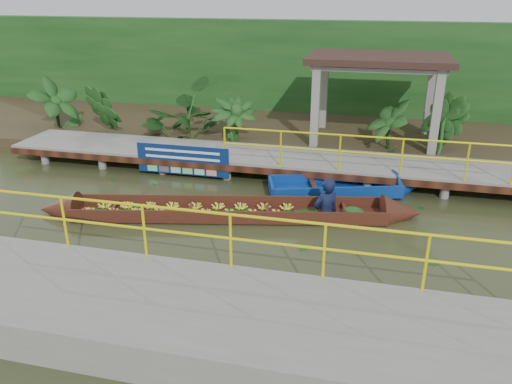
# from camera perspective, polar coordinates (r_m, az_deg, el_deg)

# --- Properties ---
(ground) EXTENTS (80.00, 80.00, 0.00)m
(ground) POSITION_cam_1_polar(r_m,az_deg,el_deg) (11.91, -2.42, -3.39)
(ground) COLOR #313319
(ground) RESTS_ON ground
(land_strip) EXTENTS (30.00, 8.00, 0.45)m
(land_strip) POSITION_cam_1_polar(r_m,az_deg,el_deg) (18.72, 3.85, 6.98)
(land_strip) COLOR #362B1B
(land_strip) RESTS_ON ground
(far_dock) EXTENTS (16.00, 2.06, 1.66)m
(far_dock) POSITION_cam_1_polar(r_m,az_deg,el_deg) (14.82, 1.23, 3.88)
(far_dock) COLOR slate
(far_dock) RESTS_ON ground
(near_dock) EXTENTS (18.00, 2.40, 1.73)m
(near_dock) POSITION_cam_1_polar(r_m,az_deg,el_deg) (8.06, -3.73, -14.85)
(near_dock) COLOR slate
(near_dock) RESTS_ON ground
(pavilion) EXTENTS (4.40, 3.00, 3.00)m
(pavilion) POSITION_cam_1_polar(r_m,az_deg,el_deg) (16.78, 13.79, 13.67)
(pavilion) COLOR slate
(pavilion) RESTS_ON ground
(foliage_backdrop) EXTENTS (30.00, 0.80, 4.00)m
(foliage_backdrop) POSITION_cam_1_polar(r_m,az_deg,el_deg) (20.77, 5.20, 13.48)
(foliage_backdrop) COLOR #143E14
(foliage_backdrop) RESTS_ON ground
(vendor_boat) EXTENTS (9.28, 2.81, 2.24)m
(vendor_boat) POSITION_cam_1_polar(r_m,az_deg,el_deg) (12.05, -1.24, -1.59)
(vendor_boat) COLOR #35140E
(vendor_boat) RESTS_ON ground
(moored_blue_boat) EXTENTS (4.13, 2.18, 0.96)m
(moored_blue_boat) POSITION_cam_1_polar(r_m,az_deg,el_deg) (13.75, 12.86, 0.44)
(moored_blue_boat) COLOR navy
(moored_blue_boat) RESTS_ON ground
(blue_banner) EXTENTS (2.79, 0.04, 0.87)m
(blue_banner) POSITION_cam_1_polar(r_m,az_deg,el_deg) (14.57, -8.39, 3.65)
(blue_banner) COLOR navy
(blue_banner) RESTS_ON ground
(tropical_plants) EXTENTS (14.13, 1.13, 1.41)m
(tropical_plants) POSITION_cam_1_polar(r_m,az_deg,el_deg) (16.80, -3.34, 8.49)
(tropical_plants) COLOR #143E14
(tropical_plants) RESTS_ON ground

